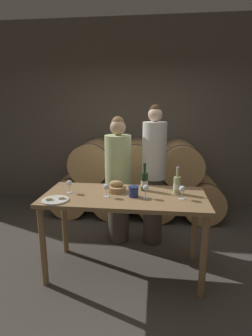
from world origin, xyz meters
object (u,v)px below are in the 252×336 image
object	(u,v)px
wine_bottle_white	(177,185)
wine_bottle_red	(144,181)
wine_glass_far_left	(69,184)
person_left	(118,180)
wine_glass_right	(182,190)
blue_crock	(134,191)
wine_glass_left	(106,187)
tasting_table	(124,206)
wine_glass_center	(146,188)
cheese_plate	(55,200)
person_right	(154,175)
bread_basket	(117,187)

from	to	relation	value
wine_bottle_white	wine_bottle_red	bearing A→B (deg)	168.91
wine_bottle_white	wine_glass_far_left	bearing A→B (deg)	-174.80
person_left	wine_glass_right	size ratio (longest dim) A/B	12.15
blue_crock	wine_glass_left	bearing A→B (deg)	-172.77
tasting_table	wine_glass_center	distance (m)	0.31
wine_bottle_red	wine_glass_right	bearing A→B (deg)	-30.53
wine_bottle_red	blue_crock	distance (m)	0.24
blue_crock	wine_glass_far_left	world-z (taller)	wine_glass_far_left
cheese_plate	wine_glass_right	distance (m)	1.24
person_left	blue_crock	world-z (taller)	person_left
person_right	cheese_plate	bearing A→B (deg)	-135.61
bread_basket	person_right	bearing A→B (deg)	55.98
wine_bottle_white	wine_glass_center	bearing A→B (deg)	-152.61
person_right	wine_glass_far_left	xyz separation A→B (m)	(-0.87, -0.67, 0.06)
person_right	blue_crock	bearing A→B (deg)	-105.09
tasting_table	person_right	bearing A→B (deg)	66.86
bread_basket	wine_bottle_white	bearing A→B (deg)	0.35
wine_bottle_white	bread_basket	xyz separation A→B (m)	(-0.63, -0.00, -0.05)
wine_bottle_white	wine_glass_center	size ratio (longest dim) A/B	2.10
wine_bottle_red	blue_crock	size ratio (longest dim) A/B	2.77
wine_bottle_white	wine_glass_center	xyz separation A→B (m)	(-0.32, -0.16, 0.00)
wine_glass_center	person_left	bearing A→B (deg)	117.59
wine_glass_right	cheese_plate	bearing A→B (deg)	-171.23
tasting_table	person_right	distance (m)	0.75
blue_crock	cheese_plate	size ratio (longest dim) A/B	0.42
wine_bottle_red	wine_glass_center	distance (m)	0.23
tasting_table	cheese_plate	world-z (taller)	cheese_plate
wine_bottle_white	cheese_plate	bearing A→B (deg)	-163.68
wine_glass_far_left	wine_glass_right	distance (m)	1.16
tasting_table	person_left	distance (m)	0.70
wine_glass_left	tasting_table	bearing A→B (deg)	22.26
tasting_table	wine_glass_far_left	bearing A→B (deg)	179.24
wine_glass_left	bread_basket	bearing A→B (deg)	66.79
wine_glass_far_left	wine_glass_center	world-z (taller)	same
cheese_plate	wine_glass_center	xyz separation A→B (m)	(0.86, 0.18, 0.09)
tasting_table	wine_glass_left	bearing A→B (deg)	-157.74
wine_glass_center	wine_glass_right	distance (m)	0.36
tasting_table	wine_glass_center	xyz separation A→B (m)	(0.22, -0.05, 0.21)
wine_glass_left	wine_glass_far_left	bearing A→B (deg)	169.18
tasting_table	wine_bottle_white	bearing A→B (deg)	11.53
blue_crock	wine_glass_far_left	xyz separation A→B (m)	(-0.68, 0.04, 0.04)
person_right	wine_glass_left	world-z (taller)	person_right
wine_glass_far_left	cheese_plate	bearing A→B (deg)	-104.52
person_left	wine_glass_far_left	size ratio (longest dim) A/B	12.15
person_left	wine_glass_far_left	xyz separation A→B (m)	(-0.42, -0.67, 0.14)
bread_basket	wine_glass_far_left	size ratio (longest dim) A/B	1.49
tasting_table	person_left	bearing A→B (deg)	103.49
blue_crock	wine_glass_center	distance (m)	0.13
wine_bottle_red	wine_glass_left	world-z (taller)	wine_bottle_red
tasting_table	blue_crock	distance (m)	0.20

